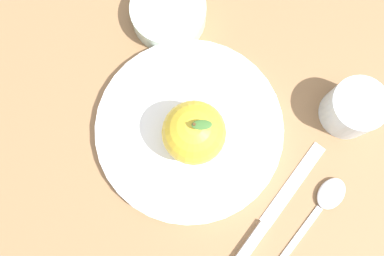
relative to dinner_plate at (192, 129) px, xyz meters
The scene contains 7 objects.
ground_plane 0.02m from the dinner_plate, 65.74° to the right, with size 2.40×2.40×0.00m, color olive.
dinner_plate is the anchor object (origin of this frame).
apple 0.05m from the dinner_plate, 69.32° to the right, with size 0.08×0.08×0.10m.
side_bowl 0.18m from the dinner_plate, 101.62° to the left, with size 0.11×0.11×0.04m.
cup 0.23m from the dinner_plate, ahead, with size 0.08×0.08×0.06m.
knife 0.16m from the dinner_plate, 48.45° to the right, with size 0.14×0.19×0.01m.
spoon 0.21m from the dinner_plate, 27.87° to the right, with size 0.12×0.15×0.01m.
Camera 1 is at (-0.00, -0.10, 0.56)m, focal length 37.61 mm.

